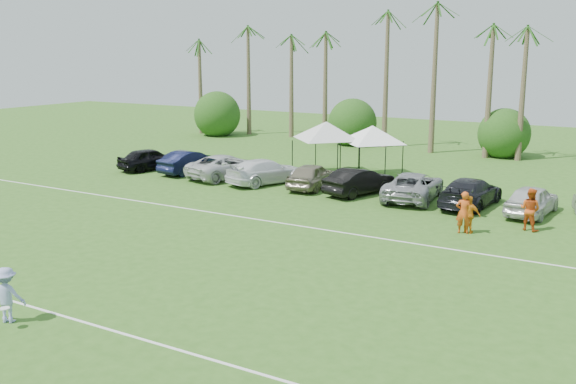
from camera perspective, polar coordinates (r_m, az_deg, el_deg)
The scene contains 27 objects.
field_lines at distance 24.80m, azimuth -10.65°, elevation -5.45°, with size 80.00×12.10×0.01m.
palm_tree_0 at distance 60.78m, azimuth -8.26°, elevation 12.30°, with size 2.40×2.40×8.90m.
palm_tree_1 at distance 57.82m, azimuth -4.29°, elevation 13.25°, with size 2.40×2.40×9.90m.
palm_tree_2 at distance 55.18m, azimuth 0.12°, elevation 14.21°, with size 2.40×2.40×10.90m.
palm_tree_3 at distance 53.32m, azimuth 3.98°, elevation 15.16°, with size 2.40×2.40×11.90m.
palm_tree_4 at distance 51.62m, azimuth 8.02°, elevation 12.29°, with size 2.40×2.40×8.90m.
palm_tree_5 at distance 50.24m, azimuth 12.38°, elevation 13.12°, with size 2.40×2.40×9.90m.
palm_tree_6 at distance 49.17m, azimuth 17.00°, elevation 13.90°, with size 2.40×2.40×10.90m.
palm_tree_7 at distance 48.42m, azimuth 21.82°, elevation 14.60°, with size 2.40×2.40×11.90m.
bush_tree_0 at distance 60.06m, azimuth -5.23°, elevation 6.94°, with size 4.00×4.00×4.00m.
bush_tree_1 at distance 53.63m, azimuth 6.25°, elevation 6.26°, with size 4.00×4.00×4.00m.
bush_tree_2 at distance 50.02m, azimuth 18.96°, elevation 5.21°, with size 4.00×4.00×4.00m.
sideline_player_a at distance 27.88m, azimuth 15.36°, elevation -1.76°, with size 0.66×0.43×1.81m, color #D34D17.
sideline_player_b at distance 29.22m, azimuth 20.72°, elevation -1.45°, with size 0.89×0.70×1.84m, color #D04D17.
sideline_player_c at distance 27.98m, azimuth 15.82°, elevation -1.96°, with size 0.94×0.39×1.60m, color orange.
canopy_tent_left at distance 39.68m, azimuth 3.44°, elevation 6.27°, with size 4.72×4.72×3.82m.
canopy_tent_right at distance 39.31m, azimuth 7.55°, elevation 5.87°, with size 4.46×4.46×3.62m.
frisbee_player at distance 19.94m, azimuth -23.70°, elevation -8.38°, with size 1.19×0.96×1.62m.
parked_car_0 at distance 42.30m, azimuth -12.16°, elevation 2.90°, with size 1.68×4.18×1.42m, color black.
parked_car_1 at distance 40.72m, azimuth -8.72°, elevation 2.67°, with size 1.51×4.32×1.42m, color black.
parked_car_2 at distance 38.83m, azimuth -5.51°, elevation 2.28°, with size 2.36×5.12×1.42m, color silver.
parked_car_3 at distance 37.06m, azimuth -2.01°, elevation 1.84°, with size 1.99×4.91×1.42m, color white.
parked_car_4 at distance 35.80m, azimuth 2.14°, elevation 1.46°, with size 1.68×4.18×1.42m, color gray.
parked_car_5 at distance 34.47m, azimuth 6.37°, elevation 0.96°, with size 1.51×4.32×1.42m, color black.
parked_car_6 at distance 33.65m, azimuth 11.09°, elevation 0.52°, with size 2.36×5.12×1.42m, color #939599.
parked_car_7 at distance 32.86m, azimuth 15.91°, elevation -0.01°, with size 1.99×4.91×1.42m, color black.
parked_car_8 at distance 32.06m, azimuth 20.86°, elevation -0.66°, with size 1.68×4.18×1.42m, color silver.
Camera 1 is at (15.59, -9.76, 7.55)m, focal length 40.00 mm.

